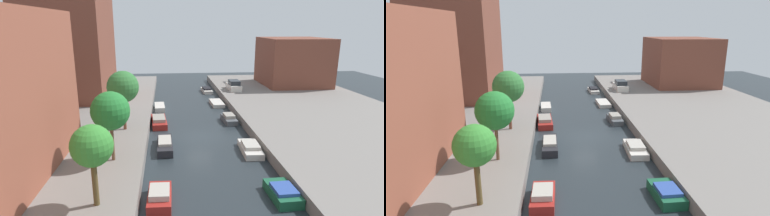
% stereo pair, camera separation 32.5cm
% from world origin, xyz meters
% --- Properties ---
extents(ground_plane, '(84.00, 84.00, 0.00)m').
position_xyz_m(ground_plane, '(0.00, 0.00, 0.00)').
color(ground_plane, '#232B30').
extents(quay_left, '(20.00, 64.00, 1.00)m').
position_xyz_m(quay_left, '(-15.00, 0.00, 0.50)').
color(quay_left, gray).
rests_on(quay_left, ground_plane).
extents(quay_right, '(20.00, 64.00, 1.00)m').
position_xyz_m(quay_right, '(15.00, 0.00, 0.50)').
color(quay_right, gray).
rests_on(quay_right, ground_plane).
extents(apartment_tower_far, '(10.00, 12.35, 24.24)m').
position_xyz_m(apartment_tower_far, '(-16.00, 15.16, 13.12)').
color(apartment_tower_far, brown).
rests_on(apartment_tower_far, quay_left).
extents(low_block_right, '(10.00, 10.37, 7.69)m').
position_xyz_m(low_block_right, '(18.00, 21.60, 4.84)').
color(low_block_right, brown).
rests_on(low_block_right, quay_right).
extents(street_tree_0, '(2.32, 2.32, 4.70)m').
position_xyz_m(street_tree_0, '(-7.23, -13.03, 4.49)').
color(street_tree_0, brown).
rests_on(street_tree_0, quay_left).
extents(street_tree_1, '(2.83, 2.83, 5.22)m').
position_xyz_m(street_tree_1, '(-7.23, -7.01, 4.79)').
color(street_tree_1, brown).
rests_on(street_tree_1, quay_left).
extents(street_tree_2, '(3.00, 3.00, 5.66)m').
position_xyz_m(street_tree_2, '(-7.23, 0.12, 5.14)').
color(street_tree_2, brown).
rests_on(street_tree_2, quay_left).
extents(parked_car, '(1.74, 4.25, 1.53)m').
position_xyz_m(parked_car, '(7.26, 17.72, 1.64)').
color(parked_car, beige).
rests_on(parked_car, quay_right).
extents(moored_boat_left_1, '(1.53, 3.15, 1.05)m').
position_xyz_m(moored_boat_left_1, '(-3.75, -11.60, 0.45)').
color(moored_boat_left_1, maroon).
rests_on(moored_boat_left_1, ground_plane).
extents(moored_boat_left_2, '(1.39, 4.39, 0.89)m').
position_xyz_m(moored_boat_left_2, '(-3.42, -2.75, 0.40)').
color(moored_boat_left_2, '#232328').
rests_on(moored_boat_left_2, ground_plane).
extents(moored_boat_left_3, '(1.88, 4.52, 1.00)m').
position_xyz_m(moored_boat_left_3, '(-4.06, 4.23, 0.42)').
color(moored_boat_left_3, maroon).
rests_on(moored_boat_left_3, ground_plane).
extents(moored_boat_left_4, '(1.43, 3.49, 0.60)m').
position_xyz_m(moored_boat_left_4, '(-4.09, 10.77, 0.30)').
color(moored_boat_left_4, beige).
rests_on(moored_boat_left_4, ground_plane).
extents(moored_boat_right_1, '(1.72, 3.08, 0.87)m').
position_xyz_m(moored_boat_right_1, '(4.09, -11.68, 0.38)').
color(moored_boat_right_1, '#195638').
rests_on(moored_boat_right_1, ground_plane).
extents(moored_boat_right_2, '(1.70, 3.88, 0.84)m').
position_xyz_m(moored_boat_right_2, '(4.02, -4.15, 0.36)').
color(moored_boat_right_2, beige).
rests_on(moored_boat_right_2, ground_plane).
extents(moored_boat_right_3, '(1.45, 3.33, 0.93)m').
position_xyz_m(moored_boat_right_3, '(3.89, 4.53, 0.39)').
color(moored_boat_right_3, '#4C5156').
rests_on(moored_boat_right_3, ground_plane).
extents(moored_boat_right_4, '(1.70, 3.84, 0.48)m').
position_xyz_m(moored_boat_right_4, '(3.77, 12.45, 0.24)').
color(moored_boat_right_4, beige).
rests_on(moored_boat_right_4, ground_plane).
extents(moored_boat_right_5, '(1.62, 3.96, 0.77)m').
position_xyz_m(moored_boat_right_5, '(3.46, 21.01, 0.33)').
color(moored_boat_right_5, beige).
rests_on(moored_boat_right_5, ground_plane).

